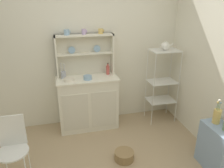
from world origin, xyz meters
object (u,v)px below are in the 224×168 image
(hutch_cabinet, at_px, (88,102))
(utensil_jar, at_px, (63,75))
(wire_chair, at_px, (12,144))
(cup_sky_0, at_px, (67,32))
(jam_bottle, at_px, (108,70))
(porcelain_teapot, at_px, (165,46))
(floor_basket, at_px, (124,156))
(bowl_mixing_large, at_px, (69,80))
(hutch_shelf_unit, at_px, (85,52))
(flower_vase, at_px, (217,116))
(bakers_rack, at_px, (163,78))
(side_shelf_blue, at_px, (218,148))

(hutch_cabinet, distance_m, utensil_jar, 0.62)
(utensil_jar, bearing_deg, wire_chair, -121.70)
(wire_chair, distance_m, cup_sky_0, 1.73)
(jam_bottle, distance_m, porcelain_teapot, 1.01)
(floor_basket, bearing_deg, bowl_mixing_large, 124.97)
(hutch_shelf_unit, distance_m, flower_vase, 2.12)
(hutch_shelf_unit, xyz_separation_m, flower_vase, (1.44, -1.45, -0.57))
(cup_sky_0, relative_size, bowl_mixing_large, 0.60)
(hutch_shelf_unit, relative_size, porcelain_teapot, 4.09)
(wire_chair, bearing_deg, floor_basket, -24.52)
(hutch_shelf_unit, xyz_separation_m, bakers_rack, (1.29, -0.24, -0.47))
(cup_sky_0, relative_size, porcelain_teapot, 0.43)
(hutch_shelf_unit, height_order, cup_sky_0, cup_sky_0)
(floor_basket, distance_m, utensil_jar, 1.54)
(hutch_cabinet, bearing_deg, side_shelf_blue, -44.21)
(cup_sky_0, height_order, flower_vase, cup_sky_0)
(bowl_mixing_large, height_order, jam_bottle, jam_bottle)
(bowl_mixing_large, bearing_deg, hutch_shelf_unit, 39.47)
(bowl_mixing_large, relative_size, flower_vase, 0.47)
(side_shelf_blue, bearing_deg, jam_bottle, 125.95)
(cup_sky_0, height_order, utensil_jar, cup_sky_0)
(floor_basket, distance_m, bowl_mixing_large, 1.39)
(porcelain_teapot, bearing_deg, hutch_cabinet, 176.61)
(hutch_cabinet, xyz_separation_m, jam_bottle, (0.36, 0.09, 0.51))
(bowl_mixing_large, height_order, flower_vase, flower_vase)
(bakers_rack, distance_m, wire_chair, 2.50)
(bowl_mixing_large, height_order, porcelain_teapot, porcelain_teapot)
(flower_vase, bearing_deg, bowl_mixing_large, 144.99)
(flower_vase, bearing_deg, porcelain_teapot, 97.44)
(cup_sky_0, height_order, bowl_mixing_large, cup_sky_0)
(utensil_jar, bearing_deg, porcelain_teapot, -5.35)
(floor_basket, relative_size, cup_sky_0, 2.79)
(hutch_shelf_unit, bearing_deg, utensil_jar, -166.92)
(side_shelf_blue, relative_size, wire_chair, 0.72)
(floor_basket, height_order, jam_bottle, jam_bottle)
(cup_sky_0, bearing_deg, flower_vase, -39.58)
(hutch_shelf_unit, height_order, jam_bottle, hutch_shelf_unit)
(hutch_cabinet, xyz_separation_m, utensil_jar, (-0.36, 0.08, 0.49))
(porcelain_teapot, height_order, flower_vase, porcelain_teapot)
(bowl_mixing_large, bearing_deg, floor_basket, -55.03)
(hutch_cabinet, relative_size, bowl_mixing_large, 6.15)
(wire_chair, bearing_deg, flower_vase, -32.12)
(flower_vase, bearing_deg, hutch_shelf_unit, 134.91)
(hutch_shelf_unit, distance_m, wire_chair, 1.72)
(wire_chair, bearing_deg, side_shelf_blue, -34.83)
(hutch_cabinet, bearing_deg, cup_sky_0, 154.75)
(bakers_rack, distance_m, jam_bottle, 0.95)
(hutch_shelf_unit, distance_m, cup_sky_0, 0.41)
(side_shelf_blue, bearing_deg, hutch_shelf_unit, 132.66)
(wire_chair, height_order, jam_bottle, jam_bottle)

